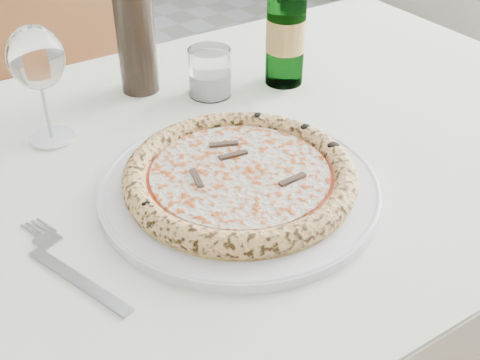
{
  "coord_description": "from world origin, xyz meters",
  "views": [
    {
      "loc": [
        -0.31,
        -0.61,
        1.23
      ],
      "look_at": [
        0.08,
        -0.1,
        0.78
      ],
      "focal_mm": 45.0,
      "sensor_mm": 36.0,
      "label": 1
    }
  ],
  "objects_px": {
    "wine_glass": "(36,60)",
    "tumbler": "(210,75)",
    "pizza": "(240,176)",
    "chair_far": "(63,86)",
    "beer_bottle": "(286,25)",
    "dining_table": "(200,211)",
    "plate": "(240,187)",
    "wine_bottle": "(135,27)"
  },
  "relations": [
    {
      "from": "wine_glass",
      "to": "tumbler",
      "type": "height_order",
      "value": "wine_glass"
    },
    {
      "from": "pizza",
      "to": "chair_far",
      "type": "bearing_deg",
      "value": 83.42
    },
    {
      "from": "tumbler",
      "to": "beer_bottle",
      "type": "xyz_separation_m",
      "value": [
        0.13,
        -0.04,
        0.07
      ]
    },
    {
      "from": "chair_far",
      "to": "tumbler",
      "type": "bearing_deg",
      "value": -87.27
    },
    {
      "from": "dining_table",
      "to": "pizza",
      "type": "xyz_separation_m",
      "value": [
        -0.0,
        -0.1,
        0.12
      ]
    },
    {
      "from": "chair_far",
      "to": "tumbler",
      "type": "xyz_separation_m",
      "value": [
        0.03,
        -0.62,
        0.26
      ]
    },
    {
      "from": "dining_table",
      "to": "beer_bottle",
      "type": "distance_m",
      "value": 0.34
    },
    {
      "from": "chair_far",
      "to": "beer_bottle",
      "type": "distance_m",
      "value": 0.76
    },
    {
      "from": "plate",
      "to": "pizza",
      "type": "relative_size",
      "value": 1.22
    },
    {
      "from": "pizza",
      "to": "beer_bottle",
      "type": "distance_m",
      "value": 0.35
    },
    {
      "from": "plate",
      "to": "tumbler",
      "type": "distance_m",
      "value": 0.29
    },
    {
      "from": "chair_far",
      "to": "wine_glass",
      "type": "relative_size",
      "value": 5.27
    },
    {
      "from": "beer_bottle",
      "to": "plate",
      "type": "bearing_deg",
      "value": -140.52
    },
    {
      "from": "dining_table",
      "to": "beer_bottle",
      "type": "height_order",
      "value": "beer_bottle"
    },
    {
      "from": "chair_far",
      "to": "wine_glass",
      "type": "bearing_deg",
      "value": -111.99
    },
    {
      "from": "chair_far",
      "to": "wine_glass",
      "type": "height_order",
      "value": "wine_glass"
    },
    {
      "from": "tumbler",
      "to": "chair_far",
      "type": "bearing_deg",
      "value": 92.73
    },
    {
      "from": "chair_far",
      "to": "wine_bottle",
      "type": "relative_size",
      "value": 3.59
    },
    {
      "from": "dining_table",
      "to": "wine_glass",
      "type": "bearing_deg",
      "value": 128.49
    },
    {
      "from": "pizza",
      "to": "wine_bottle",
      "type": "bearing_deg",
      "value": 82.27
    },
    {
      "from": "dining_table",
      "to": "chair_far",
      "type": "bearing_deg",
      "value": 82.59
    },
    {
      "from": "pizza",
      "to": "wine_bottle",
      "type": "height_order",
      "value": "wine_bottle"
    },
    {
      "from": "dining_table",
      "to": "wine_bottle",
      "type": "relative_size",
      "value": 5.56
    },
    {
      "from": "chair_far",
      "to": "pizza",
      "type": "bearing_deg",
      "value": -96.58
    },
    {
      "from": "pizza",
      "to": "tumbler",
      "type": "xyz_separation_m",
      "value": [
        0.13,
        0.25,
        0.01
      ]
    },
    {
      "from": "wine_glass",
      "to": "tumbler",
      "type": "bearing_deg",
      "value": -4.96
    },
    {
      "from": "wine_glass",
      "to": "pizza",
      "type": "bearing_deg",
      "value": -63.04
    },
    {
      "from": "tumbler",
      "to": "beer_bottle",
      "type": "relative_size",
      "value": 0.31
    },
    {
      "from": "wine_glass",
      "to": "beer_bottle",
      "type": "distance_m",
      "value": 0.41
    },
    {
      "from": "wine_glass",
      "to": "tumbler",
      "type": "xyz_separation_m",
      "value": [
        0.27,
        -0.02,
        -0.09
      ]
    },
    {
      "from": "tumbler",
      "to": "wine_bottle",
      "type": "height_order",
      "value": "wine_bottle"
    },
    {
      "from": "plate",
      "to": "pizza",
      "type": "bearing_deg",
      "value": 160.64
    },
    {
      "from": "dining_table",
      "to": "tumbler",
      "type": "xyz_separation_m",
      "value": [
        0.13,
        0.15,
        0.13
      ]
    },
    {
      "from": "dining_table",
      "to": "plate",
      "type": "distance_m",
      "value": 0.14
    },
    {
      "from": "dining_table",
      "to": "tumbler",
      "type": "distance_m",
      "value": 0.24
    },
    {
      "from": "chair_far",
      "to": "plate",
      "type": "distance_m",
      "value": 0.91
    },
    {
      "from": "dining_table",
      "to": "beer_bottle",
      "type": "bearing_deg",
      "value": 23.71
    },
    {
      "from": "pizza",
      "to": "wine_glass",
      "type": "relative_size",
      "value": 1.71
    },
    {
      "from": "beer_bottle",
      "to": "wine_bottle",
      "type": "distance_m",
      "value": 0.25
    },
    {
      "from": "wine_glass",
      "to": "plate",
      "type": "bearing_deg",
      "value": -63.04
    },
    {
      "from": "pizza",
      "to": "beer_bottle",
      "type": "relative_size",
      "value": 1.18
    },
    {
      "from": "dining_table",
      "to": "pizza",
      "type": "relative_size",
      "value": 4.76
    }
  ]
}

